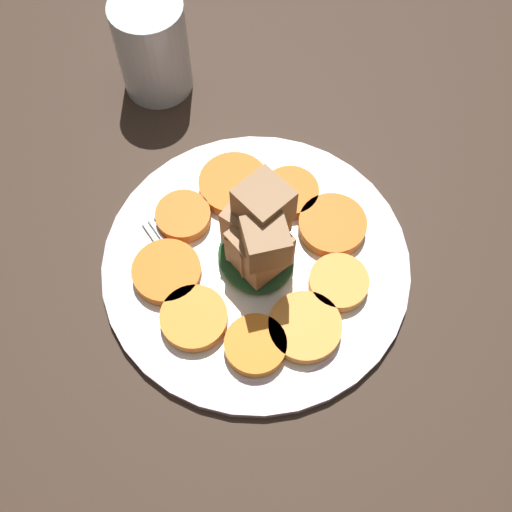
# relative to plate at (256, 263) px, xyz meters

# --- Properties ---
(table_slab) EXTENTS (1.20, 1.20, 0.02)m
(table_slab) POSITION_rel_plate_xyz_m (0.00, 0.00, -0.02)
(table_slab) COLOR #38281E
(table_slab) RESTS_ON ground
(plate) EXTENTS (0.29, 0.29, 0.01)m
(plate) POSITION_rel_plate_xyz_m (0.00, 0.00, 0.00)
(plate) COLOR silver
(plate) RESTS_ON table_slab
(carrot_slice_0) EXTENTS (0.07, 0.07, 0.01)m
(carrot_slice_0) POSITION_rel_plate_xyz_m (0.00, 0.08, 0.01)
(carrot_slice_0) COLOR orange
(carrot_slice_0) RESTS_ON plate
(carrot_slice_1) EXTENTS (0.06, 0.06, 0.01)m
(carrot_slice_1) POSITION_rel_plate_xyz_m (-0.05, 0.06, 0.01)
(carrot_slice_1) COLOR orange
(carrot_slice_1) RESTS_ON plate
(carrot_slice_2) EXTENTS (0.07, 0.07, 0.01)m
(carrot_slice_2) POSITION_rel_plate_xyz_m (-0.08, 0.02, 0.01)
(carrot_slice_2) COLOR orange
(carrot_slice_2) RESTS_ON plate
(carrot_slice_3) EXTENTS (0.05, 0.05, 0.01)m
(carrot_slice_3) POSITION_rel_plate_xyz_m (-0.07, -0.04, 0.01)
(carrot_slice_3) COLOR orange
(carrot_slice_3) RESTS_ON plate
(carrot_slice_4) EXTENTS (0.06, 0.06, 0.01)m
(carrot_slice_4) POSITION_rel_plate_xyz_m (-0.02, -0.08, 0.01)
(carrot_slice_4) COLOR orange
(carrot_slice_4) RESTS_ON plate
(carrot_slice_5) EXTENTS (0.06, 0.06, 0.01)m
(carrot_slice_5) POSITION_rel_plate_xyz_m (0.03, -0.08, 0.01)
(carrot_slice_5) COLOR orange
(carrot_slice_5) RESTS_ON plate
(carrot_slice_6) EXTENTS (0.06, 0.06, 0.01)m
(carrot_slice_6) POSITION_rel_plate_xyz_m (0.08, -0.04, 0.01)
(carrot_slice_6) COLOR orange
(carrot_slice_6) RESTS_ON plate
(carrot_slice_7) EXTENTS (0.07, 0.07, 0.01)m
(carrot_slice_7) POSITION_rel_plate_xyz_m (0.08, 0.01, 0.01)
(carrot_slice_7) COLOR #F99338
(carrot_slice_7) RESTS_ON plate
(carrot_slice_8) EXTENTS (0.06, 0.06, 0.01)m
(carrot_slice_8) POSITION_rel_plate_xyz_m (0.06, 0.06, 0.01)
(carrot_slice_8) COLOR orange
(carrot_slice_8) RESTS_ON plate
(center_pile) EXTENTS (0.09, 0.08, 0.10)m
(center_pile) POSITION_rel_plate_xyz_m (-0.00, 0.00, 0.05)
(center_pile) COLOR #235128
(center_pile) RESTS_ON plate
(fork) EXTENTS (0.17, 0.04, 0.00)m
(fork) POSITION_rel_plate_xyz_m (-0.00, -0.06, 0.01)
(fork) COLOR silver
(fork) RESTS_ON plate
(water_glass) EXTENTS (0.08, 0.08, 0.11)m
(water_glass) POSITION_rel_plate_xyz_m (-0.25, -0.00, 0.05)
(water_glass) COLOR silver
(water_glass) RESTS_ON table_slab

